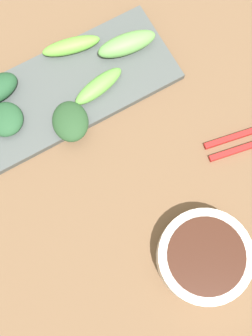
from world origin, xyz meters
TOP-DOWN VIEW (x-y plane):
  - tabletop at (0.00, 0.00)m, footprint 2.10×2.10m
  - sauce_bowl at (-0.17, -0.03)m, footprint 0.12×0.12m
  - serving_plate at (0.14, 0.03)m, footprint 0.14×0.36m
  - broccoli_stalk_0 at (0.11, -0.03)m, footprint 0.04×0.09m
  - broccoli_leafy_1 at (0.13, 0.11)m, footprint 0.06×0.05m
  - broccoli_stalk_4 at (0.15, -0.10)m, footprint 0.04×0.09m
  - broccoli_stalk_5 at (0.19, -0.02)m, footprint 0.04×0.09m
  - broccoli_leafy_6 at (0.08, 0.03)m, footprint 0.07×0.07m

SIDE VIEW (x-z plane):
  - tabletop at x=0.00m, z-range 0.00..0.02m
  - serving_plate at x=0.14m, z-range 0.02..0.03m
  - broccoli_stalk_5 at x=0.19m, z-range 0.03..0.05m
  - broccoli_stalk_0 at x=0.11m, z-range 0.03..0.05m
  - broccoli_leafy_1 at x=0.13m, z-range 0.03..0.05m
  - broccoli_leafy_6 at x=0.08m, z-range 0.03..0.05m
  - sauce_bowl at x=-0.17m, z-range 0.02..0.07m
  - broccoli_stalk_4 at x=0.15m, z-range 0.03..0.06m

